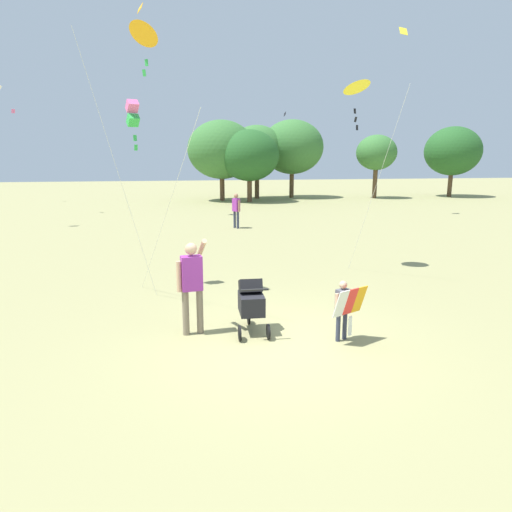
{
  "coord_description": "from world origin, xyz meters",
  "views": [
    {
      "loc": [
        -1.71,
        -7.21,
        3.2
      ],
      "look_at": [
        -0.13,
        1.36,
        1.3
      ],
      "focal_mm": 31.57,
      "sensor_mm": 36.0,
      "label": 1
    }
  ],
  "objects_px": {
    "kite_orange_delta": "(143,37)",
    "child_with_butterfly_kite": "(344,305)",
    "stroller": "(251,301)",
    "person_sitting_far": "(236,208)",
    "kite_adult_black": "(133,115)",
    "person_adult_flyer": "(192,280)",
    "kite_green_novelty": "(357,89)"
  },
  "relations": [
    {
      "from": "kite_green_novelty",
      "to": "person_adult_flyer",
      "type": "bearing_deg",
      "value": -138.3
    },
    {
      "from": "person_sitting_far",
      "to": "child_with_butterfly_kite",
      "type": "bearing_deg",
      "value": -89.89
    },
    {
      "from": "child_with_butterfly_kite",
      "to": "kite_green_novelty",
      "type": "height_order",
      "value": "kite_green_novelty"
    },
    {
      "from": "person_adult_flyer",
      "to": "stroller",
      "type": "height_order",
      "value": "person_adult_flyer"
    },
    {
      "from": "person_adult_flyer",
      "to": "kite_adult_black",
      "type": "relative_size",
      "value": 0.4
    },
    {
      "from": "child_with_butterfly_kite",
      "to": "stroller",
      "type": "distance_m",
      "value": 1.7
    },
    {
      "from": "kite_adult_black",
      "to": "kite_orange_delta",
      "type": "xyz_separation_m",
      "value": [
        0.36,
        -0.73,
        1.53
      ]
    },
    {
      "from": "person_sitting_far",
      "to": "kite_orange_delta",
      "type": "bearing_deg",
      "value": -108.42
    },
    {
      "from": "child_with_butterfly_kite",
      "to": "person_sitting_far",
      "type": "height_order",
      "value": "person_sitting_far"
    },
    {
      "from": "stroller",
      "to": "kite_orange_delta",
      "type": "bearing_deg",
      "value": 124.44
    },
    {
      "from": "person_sitting_far",
      "to": "kite_adult_black",
      "type": "bearing_deg",
      "value": -111.67
    },
    {
      "from": "child_with_butterfly_kite",
      "to": "kite_orange_delta",
      "type": "relative_size",
      "value": 0.18
    },
    {
      "from": "child_with_butterfly_kite",
      "to": "person_adult_flyer",
      "type": "relative_size",
      "value": 0.61
    },
    {
      "from": "child_with_butterfly_kite",
      "to": "kite_adult_black",
      "type": "xyz_separation_m",
      "value": [
        -3.73,
        4.14,
        3.52
      ]
    },
    {
      "from": "kite_adult_black",
      "to": "stroller",
      "type": "bearing_deg",
      "value": -57.24
    },
    {
      "from": "stroller",
      "to": "kite_adult_black",
      "type": "xyz_separation_m",
      "value": [
        -2.2,
        3.42,
        3.58
      ]
    },
    {
      "from": "child_with_butterfly_kite",
      "to": "kite_green_novelty",
      "type": "distance_m",
      "value": 7.04
    },
    {
      "from": "kite_orange_delta",
      "to": "kite_green_novelty",
      "type": "distance_m",
      "value": 5.81
    },
    {
      "from": "person_adult_flyer",
      "to": "person_sitting_far",
      "type": "relative_size",
      "value": 1.12
    },
    {
      "from": "kite_orange_delta",
      "to": "person_sitting_far",
      "type": "bearing_deg",
      "value": 71.58
    },
    {
      "from": "child_with_butterfly_kite",
      "to": "kite_orange_delta",
      "type": "bearing_deg",
      "value": 134.7
    },
    {
      "from": "kite_orange_delta",
      "to": "child_with_butterfly_kite",
      "type": "bearing_deg",
      "value": -45.3
    },
    {
      "from": "child_with_butterfly_kite",
      "to": "person_adult_flyer",
      "type": "xyz_separation_m",
      "value": [
        -2.61,
        0.82,
        0.37
      ]
    },
    {
      "from": "child_with_butterfly_kite",
      "to": "kite_orange_delta",
      "type": "distance_m",
      "value": 6.97
    },
    {
      "from": "kite_orange_delta",
      "to": "person_adult_flyer",
      "type": "bearing_deg",
      "value": -73.56
    },
    {
      "from": "child_with_butterfly_kite",
      "to": "kite_adult_black",
      "type": "bearing_deg",
      "value": 132.02
    },
    {
      "from": "person_adult_flyer",
      "to": "kite_orange_delta",
      "type": "height_order",
      "value": "kite_orange_delta"
    },
    {
      "from": "person_sitting_far",
      "to": "stroller",
      "type": "bearing_deg",
      "value": -96.75
    },
    {
      "from": "kite_green_novelty",
      "to": "person_sitting_far",
      "type": "distance_m",
      "value": 9.6
    },
    {
      "from": "child_with_butterfly_kite",
      "to": "kite_green_novelty",
      "type": "bearing_deg",
      "value": 66.97
    },
    {
      "from": "child_with_butterfly_kite",
      "to": "person_sitting_far",
      "type": "bearing_deg",
      "value": 90.11
    },
    {
      "from": "stroller",
      "to": "person_sitting_far",
      "type": "height_order",
      "value": "person_sitting_far"
    }
  ]
}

